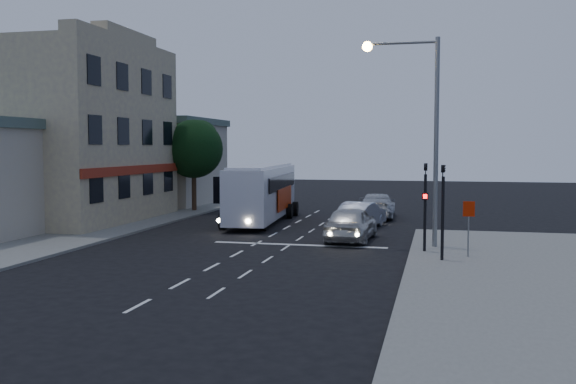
% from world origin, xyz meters
% --- Properties ---
extents(ground, '(120.00, 120.00, 0.00)m').
position_xyz_m(ground, '(0.00, 0.00, 0.00)').
color(ground, black).
extents(sidewalk_far, '(12.00, 50.00, 0.12)m').
position_xyz_m(sidewalk_far, '(-13.00, 8.00, 0.06)').
color(sidewalk_far, slate).
rests_on(sidewalk_far, ground).
extents(road_markings, '(8.00, 30.55, 0.01)m').
position_xyz_m(road_markings, '(1.29, 3.31, 0.00)').
color(road_markings, silver).
rests_on(road_markings, ground).
extents(tour_bus, '(3.16, 11.15, 3.38)m').
position_xyz_m(tour_bus, '(-2.02, 10.25, 1.83)').
color(tour_bus, silver).
rests_on(tour_bus, ground).
extents(car_suv, '(2.23, 4.99, 1.67)m').
position_xyz_m(car_suv, '(4.13, 3.80, 0.83)').
color(car_suv, '#B8B8B8').
rests_on(car_suv, ground).
extents(car_sedan_a, '(2.43, 4.68, 1.47)m').
position_xyz_m(car_sedan_a, '(4.04, 8.65, 0.73)').
color(car_sedan_a, '#B1B9CC').
rests_on(car_sedan_a, ground).
extents(car_sedan_b, '(2.40, 5.43, 1.55)m').
position_xyz_m(car_sedan_b, '(4.40, 14.00, 0.77)').
color(car_sedan_b, '#B2B4BA').
rests_on(car_sedan_b, ground).
extents(traffic_signal_main, '(0.25, 0.35, 4.10)m').
position_xyz_m(traffic_signal_main, '(7.60, 0.78, 2.42)').
color(traffic_signal_main, black).
rests_on(traffic_signal_main, sidewalk_near).
extents(traffic_signal_side, '(0.18, 0.15, 4.10)m').
position_xyz_m(traffic_signal_side, '(8.30, -1.20, 2.42)').
color(traffic_signal_side, black).
rests_on(traffic_signal_side, sidewalk_near).
extents(regulatory_sign, '(0.45, 0.12, 2.20)m').
position_xyz_m(regulatory_sign, '(9.30, -0.24, 1.60)').
color(regulatory_sign, slate).
rests_on(regulatory_sign, sidewalk_near).
extents(streetlight, '(3.32, 0.44, 9.00)m').
position_xyz_m(streetlight, '(7.34, 2.20, 5.73)').
color(streetlight, slate).
rests_on(streetlight, sidewalk_near).
extents(main_building, '(10.12, 12.00, 11.00)m').
position_xyz_m(main_building, '(-13.96, 8.00, 5.16)').
color(main_building, gray).
rests_on(main_building, sidewalk_far).
extents(low_building_north, '(9.40, 9.40, 6.50)m').
position_xyz_m(low_building_north, '(-13.50, 20.00, 3.39)').
color(low_building_north, '#ADA59A').
rests_on(low_building_north, sidewalk_far).
extents(street_tree, '(4.00, 4.00, 6.20)m').
position_xyz_m(street_tree, '(-8.21, 15.02, 4.50)').
color(street_tree, black).
rests_on(street_tree, sidewalk_far).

